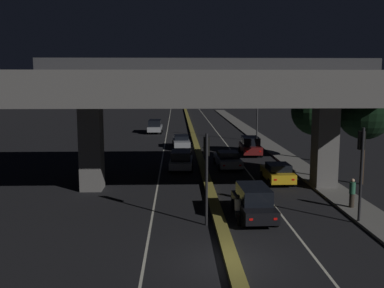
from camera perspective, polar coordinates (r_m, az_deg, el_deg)
ground_plane at (r=19.01m, az=5.03°, el=-14.80°), size 200.00×200.00×0.00m
lane_line_left_inner at (r=52.90m, az=-3.45°, el=0.11°), size 0.12×126.00×0.00m
lane_line_right_inner at (r=53.20m, az=4.26°, el=0.15°), size 0.12×126.00×0.00m
median_divider at (r=52.91m, az=0.41°, el=0.26°), size 0.61×126.00×0.25m
sidewalk_right at (r=47.12m, az=10.81°, el=-0.93°), size 2.17×126.00×0.14m
elevated_overpass at (r=30.14m, az=2.23°, el=6.91°), size 22.98×12.62×8.82m
traffic_light_left_of_median at (r=22.72m, az=1.85°, el=-2.39°), size 0.30×0.49×4.75m
traffic_light_right_of_median at (r=24.52m, az=20.69°, el=-1.72°), size 0.30×0.49×5.01m
street_lamp at (r=54.69m, az=8.01°, el=5.14°), size 2.14×0.32×7.75m
car_black_lead at (r=24.56m, az=7.83°, el=-7.28°), size 2.00×4.74×1.75m
car_taxi_yellow_second at (r=33.08m, az=10.83°, el=-3.61°), size 1.96×3.98×1.43m
car_silver_third at (r=38.28m, az=4.57°, el=-1.95°), size 2.16×4.85×1.39m
car_dark_red_fourth at (r=44.86m, az=7.42°, el=-0.21°), size 2.09×4.62×1.80m
car_silver_lead_oncoming at (r=37.28m, az=-1.39°, el=-2.03°), size 2.13×4.23×1.55m
car_silver_second_oncoming at (r=49.24m, az=-1.37°, el=0.36°), size 2.01×4.74×1.35m
car_silver_third_oncoming at (r=63.04m, az=-4.73°, el=2.29°), size 2.08×4.61×1.84m
motorcycle_black_filtering_near at (r=23.84m, az=5.81°, el=-8.38°), size 0.34×1.71×1.48m
pedestrian_on_sidewalk at (r=27.41m, az=19.67°, el=-5.87°), size 0.34×0.34×1.68m
roadside_tree_kerbside_near at (r=33.71m, az=21.11°, el=3.77°), size 3.83×3.83×7.08m
roadside_tree_kerbside_mid at (r=42.54m, az=15.36°, el=3.98°), size 4.32×4.32×6.69m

